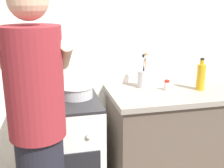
% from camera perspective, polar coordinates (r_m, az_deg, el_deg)
% --- Properties ---
extents(back_wall, '(3.20, 0.10, 2.50)m').
position_cam_1_polar(back_wall, '(2.48, 1.41, 8.21)').
color(back_wall, silver).
rests_on(back_wall, ground).
extents(countertop, '(1.00, 0.60, 0.90)m').
position_cam_1_polar(countertop, '(2.52, 11.20, -11.11)').
color(countertop, brown).
rests_on(countertop, ground).
extents(stove_range, '(0.60, 0.62, 0.90)m').
position_cam_1_polar(stove_range, '(2.33, -10.08, -13.56)').
color(stove_range, white).
rests_on(stove_range, ground).
extents(pot, '(0.24, 0.17, 0.11)m').
position_cam_1_polar(pot, '(2.10, -14.53, -2.04)').
color(pot, '#38383D').
rests_on(pot, stove_range).
extents(mixing_bowl, '(0.26, 0.26, 0.09)m').
position_cam_1_polar(mixing_bowl, '(2.16, -7.08, -1.31)').
color(mixing_bowl, '#B7B7BC').
rests_on(mixing_bowl, stove_range).
extents(utensil_crock, '(0.10, 0.10, 0.30)m').
position_cam_1_polar(utensil_crock, '(2.39, 6.22, 1.36)').
color(utensil_crock, silver).
rests_on(utensil_crock, countertop).
extents(spice_bottle, '(0.04, 0.04, 0.08)m').
position_cam_1_polar(spice_bottle, '(2.35, 10.74, -0.23)').
color(spice_bottle, silver).
rests_on(spice_bottle, countertop).
extents(oil_bottle, '(0.07, 0.07, 0.26)m').
position_cam_1_polar(oil_bottle, '(2.41, 17.11, 1.43)').
color(oil_bottle, gold).
rests_on(oil_bottle, countertop).
extents(person, '(0.41, 0.50, 1.70)m').
position_cam_1_polar(person, '(1.65, -14.22, -10.86)').
color(person, black).
rests_on(person, ground).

